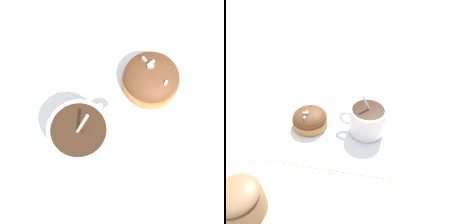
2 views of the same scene
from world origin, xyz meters
TOP-DOWN VIEW (x-y plane):
  - ground_plane at (0.00, 0.00)m, footprint 3.00×3.00m
  - paper_napkin at (0.00, 0.00)m, footprint 0.28×0.26m
  - coffee_cup at (-0.07, -0.00)m, footprint 0.11×0.08m
  - frosted_pastry at (0.07, 0.00)m, footprint 0.09×0.09m

SIDE VIEW (x-z plane):
  - ground_plane at x=0.00m, z-range 0.00..0.00m
  - paper_napkin at x=0.00m, z-range 0.00..0.00m
  - frosted_pastry at x=0.07m, z-range 0.00..0.05m
  - coffee_cup at x=-0.07m, z-range -0.01..0.09m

